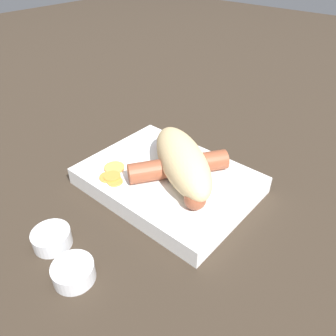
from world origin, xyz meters
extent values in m
plane|color=#33281E|center=(0.00, 0.00, 0.00)|extent=(3.00, 3.00, 0.00)
cube|color=white|center=(0.00, 0.00, 0.01)|extent=(0.25, 0.19, 0.03)
ellipsoid|color=#DBBC84|center=(-0.02, -0.01, 0.06)|extent=(0.19, 0.15, 0.06)
cylinder|color=brown|center=(-0.01, -0.01, 0.04)|extent=(0.11, 0.14, 0.03)
sphere|color=brown|center=(0.05, -0.05, 0.04)|extent=(0.03, 0.03, 0.03)
sphere|color=brown|center=(-0.08, 0.03, 0.04)|extent=(0.03, 0.03, 0.03)
cylinder|color=orange|center=(0.06, 0.06, 0.03)|extent=(0.03, 0.03, 0.00)
cylinder|color=orange|center=(0.06, 0.07, 0.03)|extent=(0.04, 0.04, 0.00)
cylinder|color=orange|center=(0.05, 0.07, 0.03)|extent=(0.03, 0.03, 0.00)
cylinder|color=#F99E4C|center=(0.07, 0.05, 0.03)|extent=(0.04, 0.04, 0.00)
cylinder|color=silver|center=(0.04, 0.19, 0.01)|extent=(0.05, 0.05, 0.02)
cylinder|color=white|center=(0.04, 0.19, 0.00)|extent=(0.04, 0.04, 0.01)
cylinder|color=silver|center=(-0.03, 0.20, 0.01)|extent=(0.05, 0.05, 0.02)
cylinder|color=white|center=(-0.03, 0.20, 0.00)|extent=(0.04, 0.04, 0.01)
camera|label=1|loc=(-0.26, 0.30, 0.33)|focal=35.00mm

